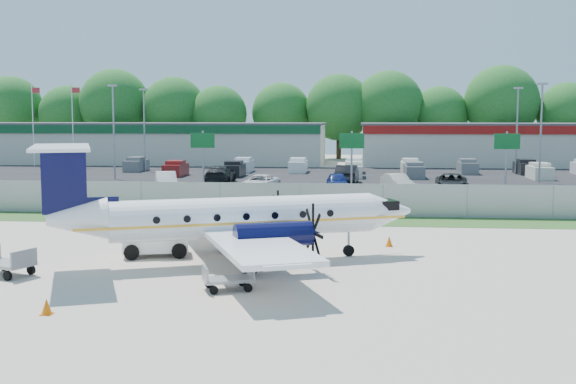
# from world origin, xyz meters

# --- Properties ---
(ground) EXTENTS (170.00, 170.00, 0.00)m
(ground) POSITION_xyz_m (0.00, 0.00, 0.00)
(ground) COLOR beige
(ground) RESTS_ON ground
(grass_verge) EXTENTS (170.00, 4.00, 0.02)m
(grass_verge) POSITION_xyz_m (0.00, 12.00, 0.01)
(grass_verge) COLOR #2D561E
(grass_verge) RESTS_ON ground
(access_road) EXTENTS (170.00, 8.00, 0.02)m
(access_road) POSITION_xyz_m (0.00, 19.00, 0.01)
(access_road) COLOR black
(access_road) RESTS_ON ground
(parking_lot) EXTENTS (170.00, 32.00, 0.02)m
(parking_lot) POSITION_xyz_m (0.00, 40.00, 0.01)
(parking_lot) COLOR black
(parking_lot) RESTS_ON ground
(perimeter_fence) EXTENTS (120.00, 0.06, 1.99)m
(perimeter_fence) POSITION_xyz_m (0.00, 14.00, 1.00)
(perimeter_fence) COLOR gray
(perimeter_fence) RESTS_ON ground
(building_west) EXTENTS (46.40, 12.40, 5.24)m
(building_west) POSITION_xyz_m (-24.00, 61.98, 2.63)
(building_west) COLOR beige
(building_west) RESTS_ON ground
(building_east) EXTENTS (44.40, 12.40, 5.24)m
(building_east) POSITION_xyz_m (26.00, 61.98, 2.63)
(building_east) COLOR beige
(building_east) RESTS_ON ground
(sign_left) EXTENTS (1.80, 0.26, 5.00)m
(sign_left) POSITION_xyz_m (-8.00, 22.91, 3.61)
(sign_left) COLOR gray
(sign_left) RESTS_ON ground
(sign_mid) EXTENTS (1.80, 0.26, 5.00)m
(sign_mid) POSITION_xyz_m (3.00, 22.91, 3.61)
(sign_mid) COLOR gray
(sign_mid) RESTS_ON ground
(sign_right) EXTENTS (1.80, 0.26, 5.00)m
(sign_right) POSITION_xyz_m (14.00, 22.91, 3.61)
(sign_right) COLOR gray
(sign_right) RESTS_ON ground
(flagpole_west) EXTENTS (1.06, 0.12, 10.00)m
(flagpole_west) POSITION_xyz_m (-35.92, 55.00, 5.64)
(flagpole_west) COLOR white
(flagpole_west) RESTS_ON ground
(flagpole_east) EXTENTS (1.06, 0.12, 10.00)m
(flagpole_east) POSITION_xyz_m (-30.92, 55.00, 5.64)
(flagpole_east) COLOR white
(flagpole_east) RESTS_ON ground
(light_pole_nw) EXTENTS (0.90, 0.35, 9.09)m
(light_pole_nw) POSITION_xyz_m (-20.00, 38.00, 5.23)
(light_pole_nw) COLOR gray
(light_pole_nw) RESTS_ON ground
(light_pole_ne) EXTENTS (0.90, 0.35, 9.09)m
(light_pole_ne) POSITION_xyz_m (20.00, 38.00, 5.23)
(light_pole_ne) COLOR gray
(light_pole_ne) RESTS_ON ground
(light_pole_sw) EXTENTS (0.90, 0.35, 9.09)m
(light_pole_sw) POSITION_xyz_m (-20.00, 48.00, 5.23)
(light_pole_sw) COLOR gray
(light_pole_sw) RESTS_ON ground
(light_pole_se) EXTENTS (0.90, 0.35, 9.09)m
(light_pole_se) POSITION_xyz_m (20.00, 48.00, 5.23)
(light_pole_se) COLOR gray
(light_pole_se) RESTS_ON ground
(tree_line) EXTENTS (112.00, 6.00, 14.00)m
(tree_line) POSITION_xyz_m (0.00, 74.00, 0.00)
(tree_line) COLOR #1B5E1C
(tree_line) RESTS_ON ground
(aircraft) EXTENTS (15.98, 15.54, 4.94)m
(aircraft) POSITION_xyz_m (-1.50, -0.47, 1.91)
(aircraft) COLOR white
(aircraft) RESTS_ON ground
(pushback_tug) EXTENTS (3.12, 2.61, 1.50)m
(pushback_tug) POSITION_xyz_m (-5.18, 0.75, 0.72)
(pushback_tug) COLOR white
(pushback_tug) RESTS_ON ground
(baggage_cart_near) EXTENTS (2.38, 1.91, 1.08)m
(baggage_cart_near) POSITION_xyz_m (-9.89, -3.77, 0.50)
(baggage_cart_near) COLOR gray
(baggage_cart_near) RESTS_ON ground
(baggage_cart_far) EXTENTS (1.97, 1.59, 0.90)m
(baggage_cart_far) POSITION_xyz_m (-1.01, -5.23, 0.42)
(baggage_cart_far) COLOR gray
(baggage_cart_far) RESTS_ON ground
(cone_port_wing) EXTENTS (0.35, 0.35, 0.50)m
(cone_port_wing) POSITION_xyz_m (-6.01, -8.84, 0.24)
(cone_port_wing) COLOR orange
(cone_port_wing) RESTS_ON ground
(cone_starboard_wing) EXTENTS (0.35, 0.35, 0.49)m
(cone_starboard_wing) POSITION_xyz_m (4.96, 3.95, 0.23)
(cone_starboard_wing) COLOR orange
(cone_starboard_wing) RESTS_ON ground
(road_car_west) EXTENTS (5.13, 2.66, 1.67)m
(road_car_west) POSITION_xyz_m (-16.56, 17.16, 0.00)
(road_car_west) COLOR maroon
(road_car_west) RESTS_ON ground
(road_car_mid) EXTENTS (5.01, 2.19, 1.43)m
(road_car_mid) POSITION_xyz_m (6.60, 20.38, 0.00)
(road_car_mid) COLOR silver
(road_car_mid) RESTS_ON ground
(parked_car_a) EXTENTS (3.00, 4.88, 1.52)m
(parked_car_a) POSITION_xyz_m (-12.32, 28.42, 0.00)
(parked_car_a) COLOR silver
(parked_car_a) RESTS_ON ground
(parked_car_b) EXTENTS (3.15, 5.17, 1.34)m
(parked_car_b) POSITION_xyz_m (-4.45, 28.22, 0.00)
(parked_car_b) COLOR silver
(parked_car_b) RESTS_ON ground
(parked_car_c) EXTENTS (2.07, 4.38, 1.45)m
(parked_car_c) POSITION_xyz_m (1.78, 29.59, 0.00)
(parked_car_c) COLOR navy
(parked_car_c) RESTS_ON ground
(parked_car_d) EXTENTS (2.69, 4.43, 1.38)m
(parked_car_d) POSITION_xyz_m (6.69, 29.73, 0.00)
(parked_car_d) COLOR beige
(parked_car_d) RESTS_ON ground
(parked_car_e) EXTENTS (3.15, 5.79, 1.54)m
(parked_car_e) POSITION_xyz_m (10.87, 28.23, 0.00)
(parked_car_e) COLOR black
(parked_car_e) RESTS_ON ground
(parked_car_f) EXTENTS (2.27, 5.55, 1.61)m
(parked_car_f) POSITION_xyz_m (-9.04, 34.99, 0.00)
(parked_car_f) COLOR black
(parked_car_f) RESTS_ON ground
(parked_car_g) EXTENTS (2.15, 5.34, 1.72)m
(parked_car_g) POSITION_xyz_m (2.50, 35.28, 0.00)
(parked_car_g) COLOR black
(parked_car_g) RESTS_ON ground
(far_parking_rows) EXTENTS (56.00, 10.00, 1.60)m
(far_parking_rows) POSITION_xyz_m (0.00, 45.00, 0.00)
(far_parking_rows) COLOR gray
(far_parking_rows) RESTS_ON ground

